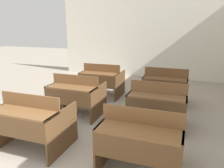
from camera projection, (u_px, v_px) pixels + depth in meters
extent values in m
cube|color=white|center=(145.00, 35.00, 8.02)|extent=(6.54, 0.06, 3.12)
cube|color=brown|center=(10.00, 121.00, 3.68)|extent=(0.03, 0.85, 0.69)
cube|color=brown|center=(63.00, 131.00, 3.34)|extent=(0.03, 0.85, 0.69)
cube|color=brown|center=(22.00, 112.00, 3.21)|extent=(1.06, 0.38, 0.03)
cube|color=brown|center=(15.00, 128.00, 3.09)|extent=(1.00, 0.02, 0.31)
cube|color=brown|center=(30.00, 101.00, 3.34)|extent=(1.06, 0.02, 0.21)
cube|color=brown|center=(45.00, 116.00, 3.72)|extent=(1.06, 0.34, 0.03)
cube|color=brown|center=(46.00, 130.00, 3.79)|extent=(1.00, 0.04, 0.04)
cube|color=#54371E|center=(106.00, 139.00, 3.11)|extent=(0.03, 0.85, 0.69)
cube|color=#54371E|center=(182.00, 153.00, 2.77)|extent=(0.03, 0.85, 0.69)
cube|color=brown|center=(139.00, 131.00, 2.64)|extent=(1.06, 0.38, 0.03)
cube|color=#54371E|center=(135.00, 151.00, 2.52)|extent=(1.00, 0.02, 0.31)
cube|color=brown|center=(142.00, 116.00, 2.77)|extent=(1.06, 0.02, 0.21)
cube|color=brown|center=(146.00, 132.00, 3.16)|extent=(1.06, 0.34, 0.03)
cube|color=#54371E|center=(145.00, 149.00, 3.23)|extent=(1.00, 0.04, 0.04)
cube|color=brown|center=(57.00, 97.00, 4.96)|extent=(0.03, 0.85, 0.69)
cube|color=brown|center=(99.00, 102.00, 4.63)|extent=(0.03, 0.85, 0.69)
cube|color=brown|center=(71.00, 87.00, 4.49)|extent=(1.06, 0.38, 0.03)
cube|color=brown|center=(67.00, 98.00, 4.37)|extent=(1.00, 0.02, 0.31)
cube|color=brown|center=(75.00, 80.00, 4.62)|extent=(1.06, 0.02, 0.21)
cube|color=brown|center=(83.00, 93.00, 5.01)|extent=(1.06, 0.34, 0.03)
cube|color=brown|center=(83.00, 104.00, 5.08)|extent=(1.00, 0.04, 0.04)
cube|color=brown|center=(132.00, 106.00, 4.40)|extent=(0.03, 0.85, 0.69)
cube|color=brown|center=(186.00, 112.00, 4.06)|extent=(0.03, 0.85, 0.69)
cube|color=brown|center=(157.00, 96.00, 3.93)|extent=(1.06, 0.38, 0.03)
cube|color=brown|center=(155.00, 109.00, 3.81)|extent=(1.00, 0.02, 0.31)
cube|color=brown|center=(158.00, 87.00, 4.06)|extent=(1.06, 0.02, 0.21)
cube|color=brown|center=(160.00, 101.00, 4.45)|extent=(1.06, 0.34, 0.03)
cube|color=brown|center=(159.00, 113.00, 4.52)|extent=(1.00, 0.04, 0.04)
cube|color=#54371E|center=(86.00, 82.00, 6.26)|extent=(0.03, 0.85, 0.69)
cube|color=#54371E|center=(120.00, 85.00, 5.92)|extent=(0.03, 0.85, 0.69)
cube|color=brown|center=(99.00, 74.00, 5.79)|extent=(1.06, 0.38, 0.03)
cube|color=#54371E|center=(96.00, 81.00, 5.67)|extent=(1.00, 0.02, 0.31)
cube|color=brown|center=(101.00, 68.00, 5.92)|extent=(1.06, 0.02, 0.21)
cube|color=brown|center=(106.00, 79.00, 6.31)|extent=(1.06, 0.34, 0.03)
cube|color=#54371E|center=(106.00, 88.00, 6.37)|extent=(1.00, 0.04, 0.04)
cube|color=brown|center=(145.00, 87.00, 5.70)|extent=(0.03, 0.85, 0.69)
cube|color=brown|center=(187.00, 91.00, 5.37)|extent=(0.03, 0.85, 0.69)
cube|color=brown|center=(165.00, 79.00, 5.23)|extent=(1.06, 0.38, 0.03)
cube|color=brown|center=(164.00, 87.00, 5.11)|extent=(1.00, 0.02, 0.31)
cube|color=brown|center=(166.00, 72.00, 5.36)|extent=(1.06, 0.02, 0.21)
cube|color=brown|center=(167.00, 84.00, 5.75)|extent=(1.06, 0.34, 0.03)
cube|color=brown|center=(166.00, 94.00, 5.82)|extent=(1.00, 0.04, 0.04)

